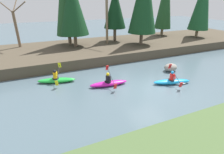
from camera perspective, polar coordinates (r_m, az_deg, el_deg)
ground_plane at (r=12.46m, az=11.99°, el=-3.37°), size 90.00×90.00×0.00m
riverbank_far at (r=20.29m, az=-3.45°, el=9.20°), size 44.00×8.73×0.92m
conifer_tree_left at (r=19.34m, az=-12.76°, el=21.75°), size 3.02×3.02×7.00m
conifer_tree_mid_left at (r=21.57m, az=0.97°, el=21.67°), size 2.59×2.59×6.14m
conifer_tree_right at (r=26.72m, az=27.55°, el=21.22°), size 2.62×2.62×8.15m
bare_tree_upstream at (r=21.31m, az=-28.89°, el=14.66°), size 2.72×2.69×4.86m
bare_tree_mid_upstream at (r=20.58m, az=-1.70°, el=19.60°), size 3.67×3.62×6.66m
kayaker_lead at (r=13.40m, az=19.38°, el=-1.31°), size 2.77×2.04×1.20m
kayaker_middle at (r=12.35m, az=-1.02°, el=-1.91°), size 2.79×2.07×1.20m
kayaker_trailing at (r=13.46m, az=-17.58°, el=-0.83°), size 2.77×2.04×1.20m
boulder_midstream at (r=15.70m, az=18.60°, el=2.99°), size 1.15×0.90×0.65m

